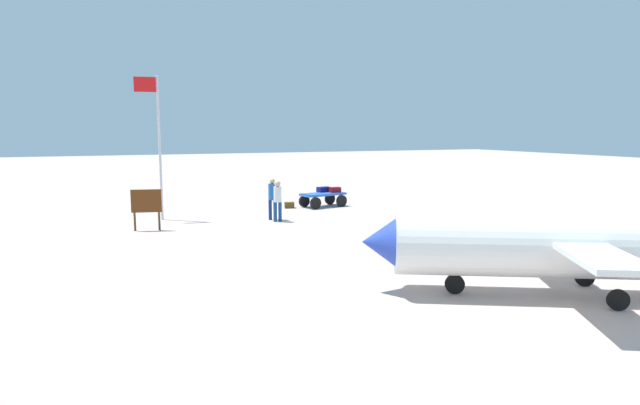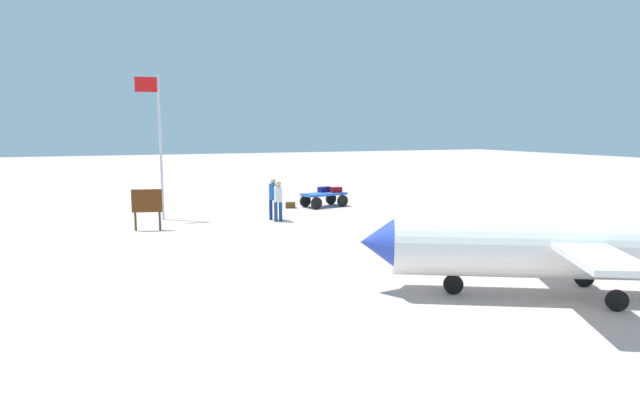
{
  "view_description": "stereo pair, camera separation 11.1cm",
  "coord_description": "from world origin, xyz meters",
  "views": [
    {
      "loc": [
        6.39,
        22.43,
        3.68
      ],
      "look_at": [
        -0.49,
        6.0,
        1.26
      ],
      "focal_mm": 30.28,
      "sensor_mm": 36.0,
      "label": 1
    },
    {
      "loc": [
        6.29,
        22.48,
        3.68
      ],
      "look_at": [
        -0.49,
        6.0,
        1.26
      ],
      "focal_mm": 30.28,
      "sensor_mm": 36.0,
      "label": 2
    }
  ],
  "objects": [
    {
      "name": "signboard",
      "position": [
        4.73,
        2.06,
        0.99
      ],
      "size": [
        1.06,
        0.31,
        1.52
      ],
      "color": "#4C3319",
      "rests_on": "ground"
    },
    {
      "name": "airplane_near",
      "position": [
        -2.83,
        13.72,
        1.17
      ],
      "size": [
        8.07,
        5.6,
        3.07
      ],
      "color": "white",
      "rests_on": "ground"
    },
    {
      "name": "worker_lead",
      "position": [
        -0.31,
        2.02,
        0.96
      ],
      "size": [
        0.34,
        0.32,
        1.65
      ],
      "color": "navy",
      "rests_on": "ground"
    },
    {
      "name": "suitcase_grey",
      "position": [
        -4.27,
        -1.16,
        0.79
      ],
      "size": [
        0.52,
        0.33,
        0.25
      ],
      "color": "maroon",
      "rests_on": "luggage_cart"
    },
    {
      "name": "suitcase_dark",
      "position": [
        -1.99,
        -1.35,
        0.14
      ],
      "size": [
        0.52,
        0.45,
        0.28
      ],
      "color": "#433014",
      "rests_on": "ground"
    },
    {
      "name": "luggage_cart",
      "position": [
        -3.6,
        -1.11,
        0.47
      ],
      "size": [
        2.31,
        1.49,
        0.66
      ],
      "color": "blue",
      "rests_on": "ground"
    },
    {
      "name": "ground_plane",
      "position": [
        0.0,
        0.0,
        0.0
      ],
      "size": [
        120.0,
        120.0,
        0.0
      ],
      "primitive_type": "plane",
      "color": "#BCA49A"
    },
    {
      "name": "suitcase_tan",
      "position": [
        -3.84,
        -1.57,
        0.78
      ],
      "size": [
        0.69,
        0.5,
        0.24
      ],
      "color": "navy",
      "rests_on": "luggage_cart"
    },
    {
      "name": "flagpole",
      "position": [
        4.03,
        -0.22,
        3.43
      ],
      "size": [
        0.94,
        0.15,
        5.84
      ],
      "color": "silver",
      "rests_on": "ground"
    },
    {
      "name": "worker_trailing",
      "position": [
        -0.25,
        1.53,
        0.99
      ],
      "size": [
        0.41,
        0.41,
        1.71
      ],
      "color": "navy",
      "rests_on": "ground"
    }
  ]
}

